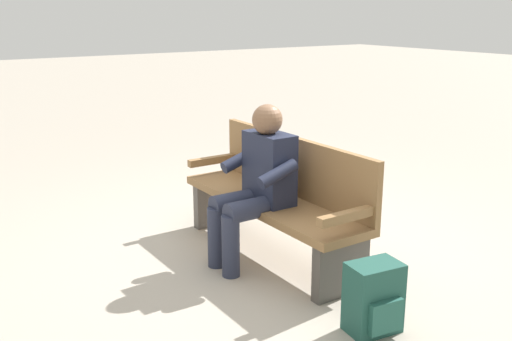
{
  "coord_description": "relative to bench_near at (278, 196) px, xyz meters",
  "views": [
    {
      "loc": [
        -3.42,
        2.43,
        1.83
      ],
      "look_at": [
        -0.02,
        0.15,
        0.7
      ],
      "focal_mm": 41.21,
      "sensor_mm": 36.0,
      "label": 1
    }
  ],
  "objects": [
    {
      "name": "backpack",
      "position": [
        -1.25,
        0.22,
        -0.25
      ],
      "size": [
        0.28,
        0.33,
        0.42
      ],
      "rotation": [
        0.0,
        0.0,
        1.43
      ],
      "color": "#1E4C42",
      "rests_on": "ground"
    },
    {
      "name": "bench_near",
      "position": [
        0.0,
        0.0,
        0.0
      ],
      "size": [
        1.8,
        0.49,
        0.9
      ],
      "rotation": [
        0.0,
        0.0,
        0.0
      ],
      "color": "olive",
      "rests_on": "ground"
    },
    {
      "name": "ground_plane",
      "position": [
        -0.0,
        0.07,
        -0.46
      ],
      "size": [
        40.0,
        40.0,
        0.0
      ],
      "primitive_type": "plane",
      "color": "#A89E8E"
    },
    {
      "name": "person_seated",
      "position": [
        -0.05,
        0.23,
        0.17
      ],
      "size": [
        0.57,
        0.57,
        1.18
      ],
      "rotation": [
        0.0,
        0.0,
        0.0
      ],
      "color": "#1E2338",
      "rests_on": "ground"
    }
  ]
}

